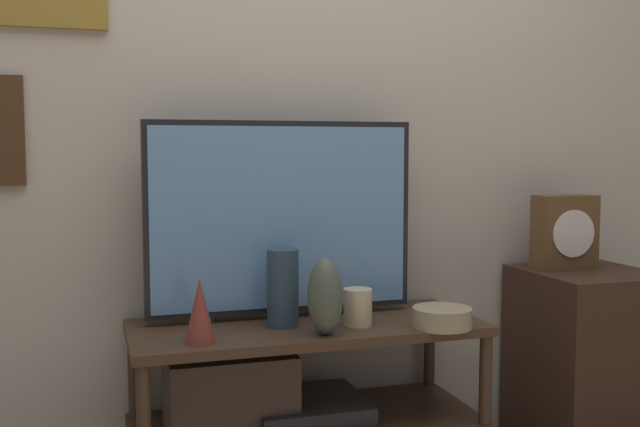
{
  "coord_description": "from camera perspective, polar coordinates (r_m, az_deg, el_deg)",
  "views": [
    {
      "loc": [
        -0.66,
        -1.97,
        1.09
      ],
      "look_at": [
        0.04,
        0.27,
        0.88
      ],
      "focal_mm": 42.0,
      "sensor_mm": 36.0,
      "label": 1
    }
  ],
  "objects": [
    {
      "name": "vase_urn_stoneware",
      "position": [
        2.23,
        0.38,
        -6.34
      ],
      "size": [
        0.1,
        0.13,
        0.23
      ],
      "color": "#4C5647",
      "rests_on": "media_console"
    },
    {
      "name": "side_table",
      "position": [
        2.93,
        19.65,
        -10.38
      ],
      "size": [
        0.43,
        0.46,
        0.65
      ],
      "color": "#382319",
      "rests_on": "ground_plane"
    },
    {
      "name": "mantel_clock",
      "position": [
        2.86,
        18.15,
        -1.35
      ],
      "size": [
        0.23,
        0.11,
        0.27
      ],
      "color": "brown",
      "rests_on": "side_table"
    },
    {
      "name": "candle_jar",
      "position": [
        2.36,
        2.9,
        -7.14
      ],
      "size": [
        0.09,
        0.09,
        0.12
      ],
      "color": "beige",
      "rests_on": "media_console"
    },
    {
      "name": "vase_slim_bronze",
      "position": [
        2.17,
        -9.14,
        -7.32
      ],
      "size": [
        0.09,
        0.09,
        0.19
      ],
      "color": "brown",
      "rests_on": "media_console"
    },
    {
      "name": "wall_back",
      "position": [
        2.62,
        -3.01,
        10.81
      ],
      "size": [
        6.4,
        0.08,
        2.7
      ],
      "color": "beige",
      "rests_on": "ground_plane"
    },
    {
      "name": "vase_wide_bowl",
      "position": [
        2.37,
        9.28,
        -7.83
      ],
      "size": [
        0.18,
        0.18,
        0.06
      ],
      "color": "tan",
      "rests_on": "media_console"
    },
    {
      "name": "vase_tall_ceramic",
      "position": [
        2.34,
        -2.86,
        -5.68
      ],
      "size": [
        0.1,
        0.1,
        0.24
      ],
      "color": "#2D4251",
      "rests_on": "media_console"
    },
    {
      "name": "television",
      "position": [
        2.43,
        -2.95,
        -0.32
      ],
      "size": [
        0.88,
        0.05,
        0.64
      ],
      "color": "black",
      "rests_on": "media_console"
    },
    {
      "name": "media_console",
      "position": [
        2.43,
        -3.06,
        -13.04
      ],
      "size": [
        1.11,
        0.46,
        0.53
      ],
      "color": "#422D1E",
      "rests_on": "ground_plane"
    }
  ]
}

